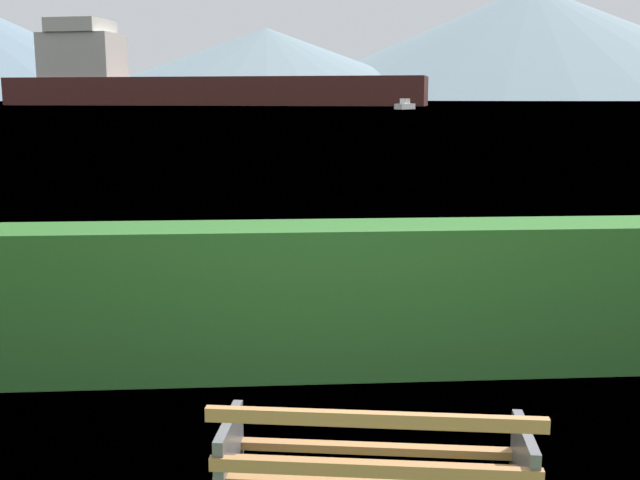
{
  "coord_description": "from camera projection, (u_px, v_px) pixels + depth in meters",
  "views": [
    {
      "loc": [
        -0.51,
        -3.46,
        2.25
      ],
      "look_at": [
        0.0,
        3.87,
        0.86
      ],
      "focal_mm": 42.79,
      "sensor_mm": 36.0,
      "label": 1
    }
  ],
  "objects": [
    {
      "name": "water_surface",
      "position": [
        268.0,
        102.0,
        307.59
      ],
      "size": [
        620.0,
        620.0,
        0.0
      ],
      "primitive_type": "plane",
      "color": "slate",
      "rests_on": "ground_plane"
    },
    {
      "name": "park_bench",
      "position": [
        374.0,
        478.0,
        3.71
      ],
      "size": [
        1.59,
        0.79,
        0.87
      ],
      "color": "olive",
      "rests_on": "ground_plane"
    },
    {
      "name": "hedge_row",
      "position": [
        331.0,
        299.0,
        6.25
      ],
      "size": [
        11.73,
        0.65,
        1.23
      ],
      "primitive_type": "cube",
      "color": "#285B23",
      "rests_on": "ground_plane"
    },
    {
      "name": "cargo_ship_large",
      "position": [
        178.0,
        81.0,
        196.59
      ],
      "size": [
        109.82,
        43.55,
        22.1
      ],
      "color": "#471E19",
      "rests_on": "water_surface"
    },
    {
      "name": "sailboat_mid",
      "position": [
        405.0,
        105.0,
        136.15
      ],
      "size": [
        4.41,
        5.08,
        1.9
      ],
      "color": "silver",
      "rests_on": "water_surface"
    },
    {
      "name": "distant_hills",
      "position": [
        304.0,
        46.0,
        545.57
      ],
      "size": [
        791.03,
        404.06,
        83.95
      ],
      "color": "slate",
      "rests_on": "ground_plane"
    }
  ]
}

